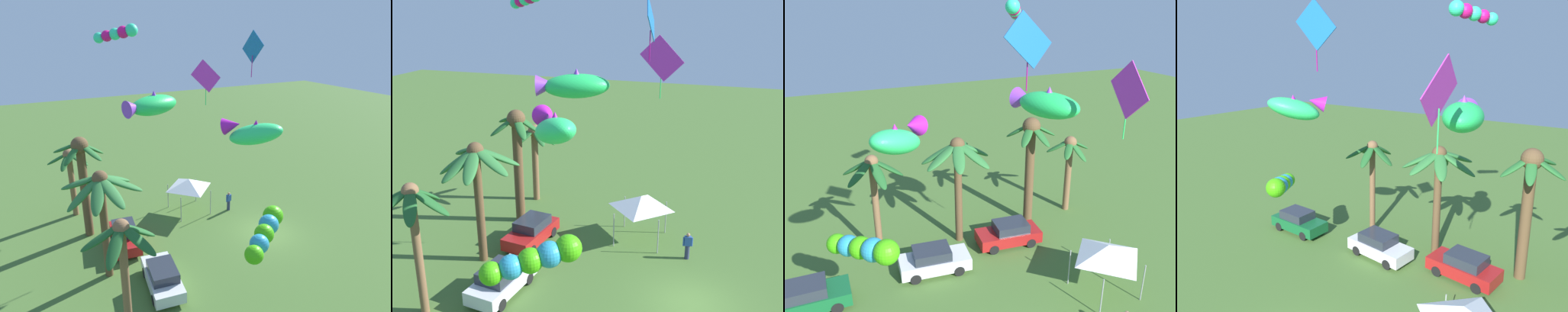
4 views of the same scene
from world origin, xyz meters
The scene contains 15 objects.
ground_plane centered at (0.00, 0.00, 0.00)m, with size 120.00×120.00×0.00m, color #476B2D.
palm_tree_0 centered at (-4.51, 11.68, 4.86)m, with size 3.43×3.59×6.49m.
palm_tree_1 centered at (9.06, 12.09, 4.01)m, with size 3.26×3.18×5.58m.
palm_tree_2 centered at (5.62, 11.67, 5.15)m, with size 3.24×3.49×7.43m.
palm_tree_3 centered at (0.45, 11.48, 5.35)m, with size 4.53×4.53×6.87m.
parked_car_1 centered at (-2.03, 8.99, 0.75)m, with size 4.08×2.16×1.51m.
parked_car_2 centered at (3.11, 9.73, 0.75)m, with size 4.08×2.15×1.51m.
spectator_0 centered at (4.14, 0.69, 0.81)m, with size 0.32×0.54×1.59m.
festival_tent centered at (5.50, 3.67, 2.47)m, with size 2.86×2.86×2.85m.
kite_tube_0 centered at (2.82, 9.32, 13.89)m, with size 1.74×2.25×1.06m.
kite_diamond_1 centered at (-0.44, 2.39, 13.13)m, with size 1.91×0.31×2.65m.
kite_fish_2 centered at (3.57, 7.22, 9.51)m, with size 2.79×4.18×1.61m.
kite_tube_3 centered at (-6.11, 5.16, 4.97)m, with size 2.60×3.27×1.49m.
kite_fish_4 centered at (-4.40, 5.02, 9.45)m, with size 3.09×2.84×1.66m.
kite_diamond_5 centered at (4.55, 2.71, 10.94)m, with size 0.35×2.33×3.24m.
Camera 1 is at (-17.54, 14.69, 14.13)m, focal length 32.07 mm.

